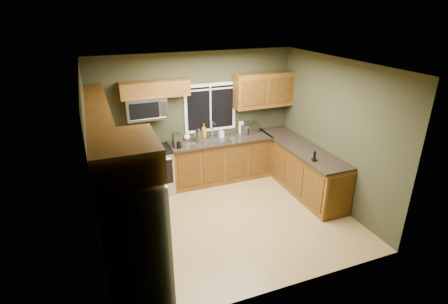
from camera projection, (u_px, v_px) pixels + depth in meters
floor at (228, 219)px, 6.25m from camera, size 4.20×4.20×0.00m
ceiling at (229, 65)px, 5.19m from camera, size 4.20×4.20×0.00m
back_wall at (197, 118)px, 7.27m from camera, size 4.20×0.00×4.20m
front_wall at (285, 203)px, 4.18m from camera, size 4.20×0.00×4.20m
left_wall at (94, 169)px, 5.02m from camera, size 0.00×3.60×3.60m
right_wall at (335, 133)px, 6.42m from camera, size 0.00×3.60×3.60m
window at (210, 108)px, 7.27m from camera, size 1.12×0.03×1.02m
base_cabinets_left at (119, 203)px, 5.88m from camera, size 0.60×2.65×0.90m
countertop_left at (117, 178)px, 5.70m from camera, size 0.65×2.65×0.04m
base_cabinets_back at (220, 160)px, 7.50m from camera, size 2.17×0.60×0.90m
countertop_back at (221, 140)px, 7.29m from camera, size 2.17×0.65×0.04m
base_cabinets_peninsula at (300, 168)px, 7.14m from camera, size 0.60×2.52×0.90m
countertop_peninsula at (301, 147)px, 6.95m from camera, size 0.65×2.50×0.04m
upper_cabinets_left at (99, 124)px, 5.28m from camera, size 0.33×2.65×0.72m
upper_cabinets_back_left at (155, 89)px, 6.56m from camera, size 1.30×0.33×0.30m
upper_cabinets_back_right at (264, 90)px, 7.41m from camera, size 1.30×0.33×0.72m
upper_cabinet_over_fridge at (125, 156)px, 3.76m from camera, size 0.72×0.90×0.38m
refrigerator at (135, 242)px, 4.20m from camera, size 0.74×0.90×1.80m
range at (153, 171)px, 6.98m from camera, size 0.76×0.69×0.94m
microwave at (146, 108)px, 6.60m from camera, size 0.76×0.41×0.42m
sink at (215, 139)px, 7.26m from camera, size 0.60×0.42×0.36m
toaster_oven at (250, 128)px, 7.58m from camera, size 0.43×0.39×0.22m
coffee_maker at (177, 141)px, 6.85m from camera, size 0.17×0.23×0.28m
kettle at (199, 136)px, 7.09m from camera, size 0.22×0.22×0.30m
paper_towel_roll at (241, 127)px, 7.58m from camera, size 0.12×0.12×0.29m
soap_bottle_a at (204, 131)px, 7.32m from camera, size 0.13×0.13×0.30m
soap_bottle_b at (221, 133)px, 7.39m from camera, size 0.10×0.11×0.19m
soap_bottle_c at (187, 136)px, 7.22m from camera, size 0.14×0.14×0.17m
cordless_phone at (314, 158)px, 6.26m from camera, size 0.10×0.10×0.18m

